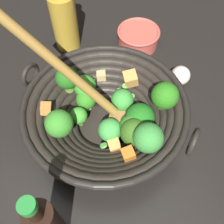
{
  "coord_description": "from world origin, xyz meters",
  "views": [
    {
      "loc": [
        -0.07,
        -0.28,
        0.51
      ],
      "look_at": [
        0.02,
        0.02,
        0.03
      ],
      "focal_mm": 42.02,
      "sensor_mm": 36.0,
      "label": 1
    }
  ],
  "objects_px": {
    "prep_bowl": "(138,37)",
    "garlic_bulb": "(180,75)",
    "cooking_oil_bottle": "(64,20)",
    "wok": "(107,113)",
    "soy_sauce_bottle": "(47,224)"
  },
  "relations": [
    {
      "from": "wok",
      "to": "cooking_oil_bottle",
      "type": "distance_m",
      "value": 0.29
    },
    {
      "from": "soy_sauce_bottle",
      "to": "cooking_oil_bottle",
      "type": "relative_size",
      "value": 1.0
    },
    {
      "from": "soy_sauce_bottle",
      "to": "garlic_bulb",
      "type": "relative_size",
      "value": 4.27
    },
    {
      "from": "soy_sauce_bottle",
      "to": "prep_bowl",
      "type": "bearing_deg",
      "value": 53.73
    },
    {
      "from": "soy_sauce_bottle",
      "to": "cooking_oil_bottle",
      "type": "bearing_deg",
      "value": 75.7
    },
    {
      "from": "soy_sauce_bottle",
      "to": "garlic_bulb",
      "type": "distance_m",
      "value": 0.45
    },
    {
      "from": "cooking_oil_bottle",
      "to": "garlic_bulb",
      "type": "distance_m",
      "value": 0.33
    },
    {
      "from": "wok",
      "to": "prep_bowl",
      "type": "height_order",
      "value": "wok"
    },
    {
      "from": "prep_bowl",
      "to": "garlic_bulb",
      "type": "bearing_deg",
      "value": -71.51
    },
    {
      "from": "wok",
      "to": "prep_bowl",
      "type": "bearing_deg",
      "value": 56.04
    },
    {
      "from": "soy_sauce_bottle",
      "to": "prep_bowl",
      "type": "height_order",
      "value": "soy_sauce_bottle"
    },
    {
      "from": "wok",
      "to": "garlic_bulb",
      "type": "distance_m",
      "value": 0.23
    },
    {
      "from": "prep_bowl",
      "to": "garlic_bulb",
      "type": "distance_m",
      "value": 0.17
    },
    {
      "from": "soy_sauce_bottle",
      "to": "prep_bowl",
      "type": "relative_size",
      "value": 1.76
    },
    {
      "from": "wok",
      "to": "garlic_bulb",
      "type": "relative_size",
      "value": 7.04
    }
  ]
}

